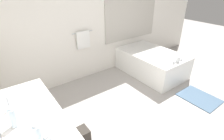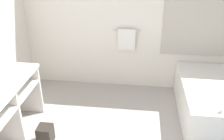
{
  "view_description": "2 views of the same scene",
  "coord_description": "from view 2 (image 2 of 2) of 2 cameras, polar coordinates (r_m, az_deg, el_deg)",
  "views": [
    {
      "loc": [
        -2.04,
        -1.29,
        2.22
      ],
      "look_at": [
        -0.41,
        0.91,
        0.77
      ],
      "focal_mm": 28.0,
      "sensor_mm": 36.0,
      "label": 1
    },
    {
      "loc": [
        -0.05,
        -2.17,
        2.54
      ],
      "look_at": [
        -0.44,
        1.06,
        0.9
      ],
      "focal_mm": 40.0,
      "sensor_mm": 36.0,
      "label": 2
    }
  ],
  "objects": [
    {
      "name": "wall_back_with_blinds",
      "position": [
        4.56,
        7.91,
        11.39
      ],
      "size": [
        7.4,
        0.13,
        2.7
      ],
      "color": "white",
      "rests_on": "ground_plane"
    },
    {
      "name": "vanity_counter",
      "position": [
        3.69,
        -24.28,
        -6.59
      ],
      "size": [
        0.61,
        1.49,
        0.9
      ],
      "color": "white",
      "rests_on": "ground_plane"
    },
    {
      "name": "bathtub",
      "position": [
        4.35,
        22.3,
        -6.18
      ],
      "size": [
        1.05,
        1.66,
        0.69
      ],
      "color": "white",
      "rests_on": "ground_plane"
    },
    {
      "name": "waste_bin",
      "position": [
        3.76,
        -14.97,
        -14.02
      ],
      "size": [
        0.2,
        0.2,
        0.27
      ],
      "color": "#2D2823",
      "rests_on": "ground_plane"
    }
  ]
}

